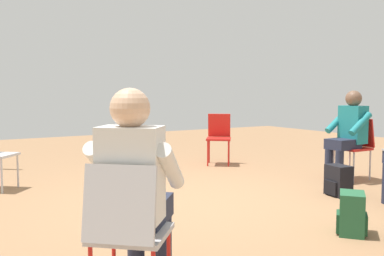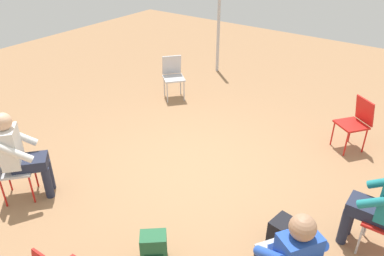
{
  "view_description": "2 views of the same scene",
  "coord_description": "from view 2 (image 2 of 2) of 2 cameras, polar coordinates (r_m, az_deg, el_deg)",
  "views": [
    {
      "loc": [
        3.97,
        -2.46,
        1.21
      ],
      "look_at": [
        0.06,
        -0.12,
        0.83
      ],
      "focal_mm": 40.0,
      "sensor_mm": 36.0,
      "label": 1
    },
    {
      "loc": [
        3.66,
        2.55,
        3.25
      ],
      "look_at": [
        0.27,
        0.1,
        0.89
      ],
      "focal_mm": 35.0,
      "sensor_mm": 36.0,
      "label": 2
    }
  ],
  "objects": [
    {
      "name": "chair_northwest",
      "position": [
        6.33,
        23.73,
        1.04
      ],
      "size": [
        0.58,
        0.57,
        0.85
      ],
      "rotation": [
        0.0,
        0.0,
        -2.22
      ],
      "color": "red",
      "rests_on": "ground"
    },
    {
      "name": "person_in_teal",
      "position": [
        4.42,
        26.96,
        -9.68
      ],
      "size": [
        0.49,
        0.52,
        1.24
      ],
      "rotation": [
        0.0,
        0.0,
        3.14
      ],
      "color": "#23283D",
      "rests_on": "ground"
    },
    {
      "name": "chair_southeast",
      "position": [
        5.3,
        -26.15,
        -5.24
      ],
      "size": [
        0.59,
        0.58,
        0.85
      ],
      "rotation": [
        0.0,
        0.0,
        0.85
      ],
      "color": "#B7B7BC",
      "rests_on": "ground"
    },
    {
      "name": "person_in_white",
      "position": [
        5.16,
        -24.84,
        -3.26
      ],
      "size": [
        0.63,
        0.63,
        1.24
      ],
      "rotation": [
        0.0,
        0.0,
        0.85
      ],
      "color": "#23283D",
      "rests_on": "ground"
    },
    {
      "name": "ground_plane",
      "position": [
        5.52,
        0.8,
        -6.58
      ],
      "size": [
        15.68,
        15.68,
        0.0
      ],
      "primitive_type": "plane",
      "color": "#99704C"
    },
    {
      "name": "backpack_by_empty_chair",
      "position": [
        4.46,
        13.36,
        -15.48
      ],
      "size": [
        0.31,
        0.28,
        0.36
      ],
      "rotation": [
        0.0,
        0.0,
        2.98
      ],
      "color": "black",
      "rests_on": "ground"
    },
    {
      "name": "tent_pole_far",
      "position": [
        8.83,
        4.09,
        15.93
      ],
      "size": [
        0.07,
        0.07,
        2.37
      ],
      "primitive_type": "cylinder",
      "color": "#B2B2B7",
      "rests_on": "ground"
    },
    {
      "name": "chair_southwest",
      "position": [
        7.58,
        -2.91,
        8.2
      ],
      "size": [
        0.58,
        0.59,
        0.85
      ],
      "rotation": [
        0.0,
        0.0,
        -0.71
      ],
      "color": "#B7B7BC",
      "rests_on": "ground"
    },
    {
      "name": "backpack_near_laptop_user",
      "position": [
        4.22,
        -5.83,
        -17.88
      ],
      "size": [
        0.33,
        0.34,
        0.36
      ],
      "rotation": [
        0.0,
        0.0,
        5.41
      ],
      "color": "#235B38",
      "rests_on": "ground"
    }
  ]
}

